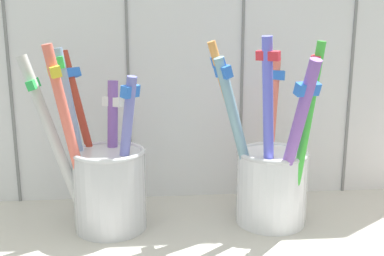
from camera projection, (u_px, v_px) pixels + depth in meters
counter_slab at (195, 246)px, 45.31cm from camera, size 64.00×22.00×2.00cm
tile_wall_back at (185, 19)px, 52.11cm from camera, size 64.00×2.20×45.00cm
toothbrush_cup_left at (105, 179)px, 46.04cm from camera, size 11.55×8.67×18.44cm
toothbrush_cup_right at (271, 175)px, 47.21cm from camera, size 10.74×12.59×19.08cm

